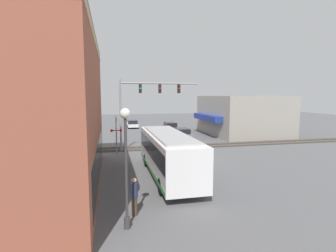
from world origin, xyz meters
The scene contains 13 objects.
ground_plane centered at (0.00, 0.00, 0.00)m, with size 120.00×120.00×0.00m, color #565659.
brick_building centered at (-5.08, 12.75, 4.78)m, with size 16.40×10.57×9.56m.
shop_building centered at (13.42, -12.38, 2.84)m, with size 12.18×11.04×5.68m.
city_bus centered at (-4.30, 2.80, 1.72)m, with size 10.39×2.59×3.11m.
traffic_signal_gantry centered at (4.83, 3.23, 5.49)m, with size 0.42×8.21×7.37m.
crossing_signal centered at (4.11, 6.15, 2.30)m, with size 1.41×1.18×3.81m.
streetlamp centered at (-11.12, 6.14, 3.10)m, with size 0.44×0.44×5.20m.
rail_track_near centered at (6.00, 0.00, 0.03)m, with size 2.60×60.00×0.15m.
parked_car_grey centered at (11.32, -2.60, 0.66)m, with size 4.45×1.82×1.41m.
parked_car_red centered at (18.36, -2.60, 0.71)m, with size 4.77×1.82×1.52m.
parked_car_white centered at (25.17, 2.80, 0.64)m, with size 4.79×1.82×1.36m.
pedestrian_near_bus centered at (-3.26, 0.66, 0.90)m, with size 0.34×0.34×1.76m.
pedestrian_by_lamp centered at (-9.94, 5.71, 0.95)m, with size 0.34×0.34×1.85m.
Camera 1 is at (-21.99, 6.76, 5.70)m, focal length 28.00 mm.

